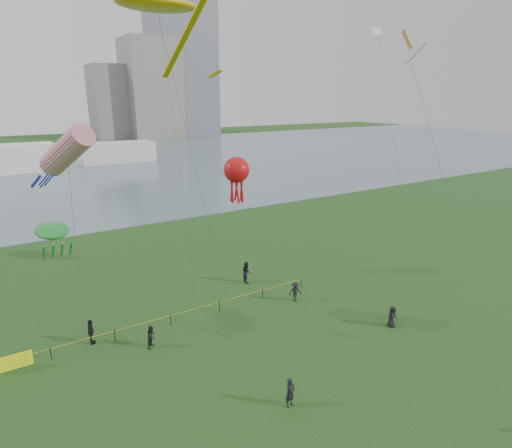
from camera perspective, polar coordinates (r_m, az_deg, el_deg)
ground_plane at (r=24.87m, az=13.57°, el=-23.92°), size 400.00×400.00×0.00m
lake at (r=114.65m, az=-24.96°, el=7.07°), size 400.00×120.00×0.08m
building_mid at (r=184.77m, az=-13.82°, el=17.09°), size 20.00×20.00×38.00m
building_low at (r=186.48m, az=-18.54°, el=15.18°), size 16.00×18.00×28.00m
pavilion_right at (r=114.98m, az=-18.01°, el=9.08°), size 18.00×7.00×5.00m
fence at (r=31.14m, az=-22.20°, el=-14.45°), size 24.07×0.07×1.05m
spectator_a at (r=30.02m, az=-13.72°, el=-14.35°), size 0.95×0.94×1.55m
spectator_b at (r=35.19m, az=5.25°, el=-8.98°), size 1.20×0.93×1.64m
spectator_c at (r=31.52m, az=-21.15°, el=-13.26°), size 0.71×1.11×1.75m
spectator_d at (r=32.97m, az=17.68°, el=-11.68°), size 0.84×0.61×1.58m
spectator_f at (r=24.59m, az=4.58°, el=-21.48°), size 0.66×0.49×1.66m
spectator_g at (r=38.43m, az=-1.29°, el=-6.41°), size 0.87×1.03×1.91m
kite_stingray at (r=31.20m, az=-13.07°, el=26.53°), size 5.39×10.16×22.05m
kite_windsock at (r=30.45m, az=-23.93°, el=8.91°), size 4.15×5.75×14.48m
kite_creature at (r=32.50m, az=-25.58°, el=-0.84°), size 4.38×7.19×7.57m
kite_octopus at (r=37.85m, az=-2.62°, el=7.12°), size 4.54×10.76×10.97m
kite_delta at (r=33.93m, az=20.10°, el=20.15°), size 6.75×14.54×20.50m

